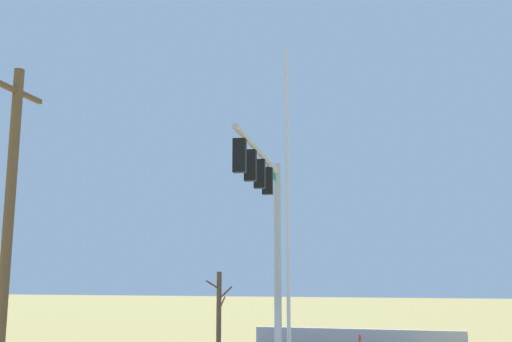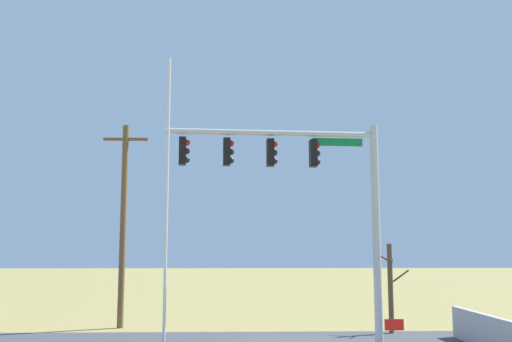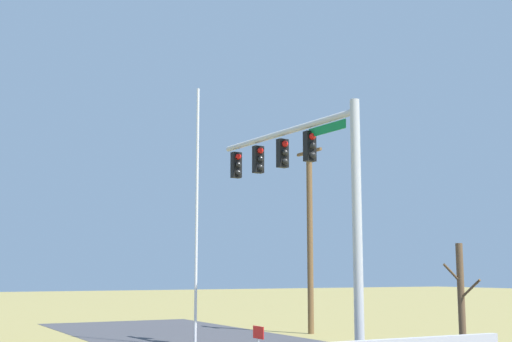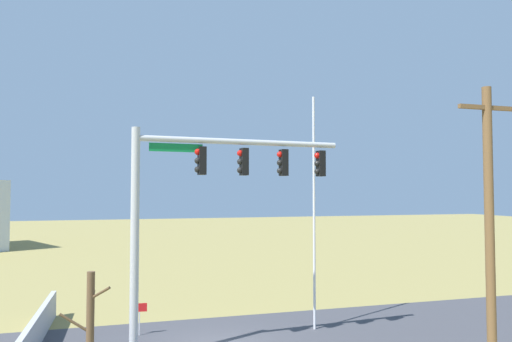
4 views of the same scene
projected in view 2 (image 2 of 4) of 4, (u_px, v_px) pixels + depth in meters
The scene contains 6 objects.
retaining_fence at pixel (509, 340), 17.21m from camera, with size 0.20×8.62×1.12m, color #A8A8AD.
signal_mast at pixel (311, 183), 20.10m from camera, with size 7.47×0.84×7.61m.
flagpole at pixel (167, 202), 18.10m from camera, with size 0.10×0.10×9.38m, color silver.
utility_pole at pixel (123, 221), 24.45m from camera, with size 1.90×0.26×8.53m.
bare_tree at pixel (391, 286), 22.58m from camera, with size 1.27×1.02×3.44m.
open_sign at pixel (394, 330), 16.71m from camera, with size 0.56×0.04×1.22m.
Camera 2 is at (-1.84, -19.34, 3.24)m, focal length 40.55 mm.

